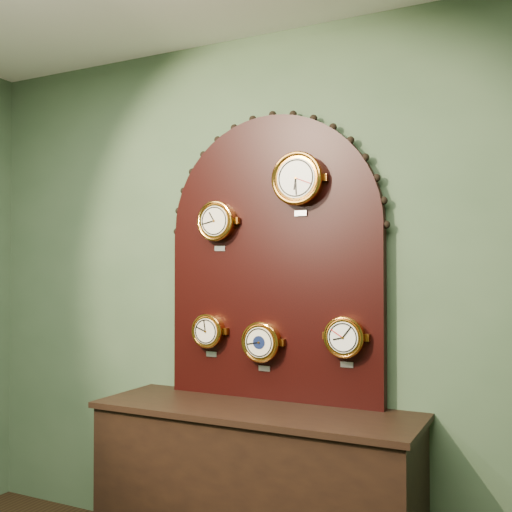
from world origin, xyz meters
The scene contains 8 objects.
wall_back centered at (0.00, 2.50, 1.40)m, with size 4.00×4.00×0.00m, color #3F573C.
shop_counter centered at (0.00, 2.23, 0.40)m, with size 1.60×0.50×0.80m, color black.
display_board centered at (0.00, 2.45, 1.63)m, with size 1.26×0.06×1.53m.
roman_clock centered at (-0.30, 2.38, 1.77)m, with size 0.22×0.08×0.27m.
arabic_clock centered at (0.17, 2.38, 1.97)m, with size 0.27×0.08×0.32m.
hygrometer centered at (-0.35, 2.38, 1.18)m, with size 0.19×0.08×0.24m.
barometer centered at (-0.03, 2.38, 1.14)m, with size 0.21×0.08×0.26m.
tide_clock centered at (0.42, 2.38, 1.18)m, with size 0.20×0.08×0.26m.
Camera 1 is at (1.33, -0.44, 1.52)m, focal length 42.13 mm.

